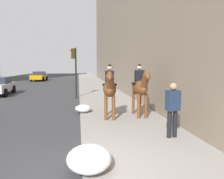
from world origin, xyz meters
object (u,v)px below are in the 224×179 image
at_px(pedestrian_greeting, 173,106).
at_px(traffic_light_near_curb, 74,65).
at_px(mounted_horse_near, 110,88).
at_px(car_mid_lane, 39,76).
at_px(mounted_horse_far, 140,87).

relative_size(pedestrian_greeting, traffic_light_near_curb, 0.48).
bearing_deg(traffic_light_near_curb, mounted_horse_near, -166.47).
bearing_deg(mounted_horse_near, car_mid_lane, -155.77).
bearing_deg(mounted_horse_far, mounted_horse_near, -86.07).
xyz_separation_m(car_mid_lane, traffic_light_near_curb, (-18.67, -5.68, 1.67)).
distance_m(car_mid_lane, traffic_light_near_curb, 19.59).
xyz_separation_m(pedestrian_greeting, traffic_light_near_curb, (9.19, 3.10, 1.31)).
height_order(pedestrian_greeting, car_mid_lane, pedestrian_greeting).
bearing_deg(traffic_light_near_curb, car_mid_lane, 16.92).
height_order(car_mid_lane, traffic_light_near_curb, traffic_light_near_curb).
distance_m(mounted_horse_near, traffic_light_near_curb, 6.70).
xyz_separation_m(pedestrian_greeting, car_mid_lane, (27.86, 8.78, -0.36)).
height_order(mounted_horse_near, traffic_light_near_curb, traffic_light_near_curb).
relative_size(car_mid_lane, traffic_light_near_curb, 1.23).
distance_m(mounted_horse_far, car_mid_lane, 26.46).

